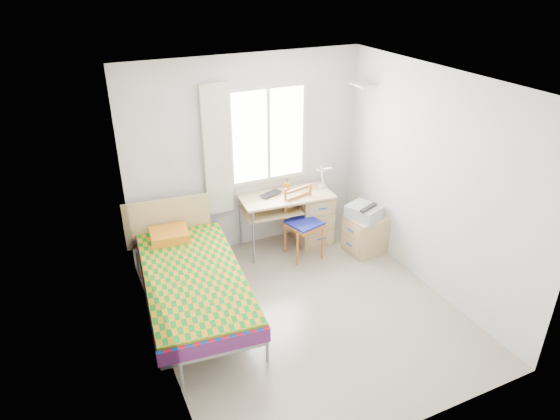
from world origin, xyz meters
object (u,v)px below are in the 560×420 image
at_px(desk, 307,214).
at_px(printer, 364,211).
at_px(chair, 303,218).
at_px(bed, 191,276).
at_px(cabinet, 365,234).

xyz_separation_m(desk, printer, (0.54, -0.57, 0.19)).
height_order(desk, chair, chair).
xyz_separation_m(bed, chair, (1.69, 0.59, 0.06)).
height_order(bed, desk, bed).
distance_m(chair, printer, 0.82).
bearing_deg(desk, printer, -42.13).
bearing_deg(chair, printer, -35.91).
height_order(bed, cabinet, bed).
xyz_separation_m(chair, printer, (0.76, -0.29, 0.08)).
height_order(cabinet, printer, printer).
relative_size(bed, printer, 4.59).
distance_m(bed, desk, 2.10).
distance_m(bed, cabinet, 2.52).
xyz_separation_m(bed, printer, (2.45, 0.30, 0.14)).
relative_size(bed, cabinet, 4.48).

